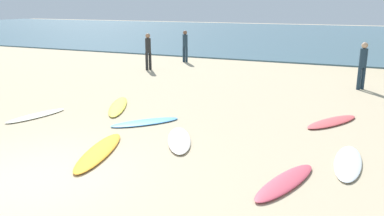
{
  "coord_description": "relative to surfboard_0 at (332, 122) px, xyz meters",
  "views": [
    {
      "loc": [
        5.55,
        -5.12,
        3.27
      ],
      "look_at": [
        1.12,
        4.99,
        0.3
      ],
      "focal_mm": 36.65,
      "sensor_mm": 36.0,
      "label": 1
    }
  ],
  "objects": [
    {
      "name": "surfboard_3",
      "position": [
        -3.29,
        -3.08,
        0.0
      ],
      "size": [
        1.37,
        2.0,
        0.09
      ],
      "primitive_type": "ellipsoid",
      "rotation": [
        0.0,
        0.0,
        0.46
      ],
      "color": "silver",
      "rests_on": "ground_plane"
    },
    {
      "name": "ground_plane",
      "position": [
        -4.94,
        -6.09,
        -0.04
      ],
      "size": [
        120.0,
        120.0,
        0.0
      ],
      "primitive_type": "plane",
      "color": "#C6B28E"
    },
    {
      "name": "ocean_water",
      "position": [
        -4.94,
        30.91,
        0.0
      ],
      "size": [
        120.0,
        40.0,
        0.08
      ],
      "primitive_type": "cube",
      "color": "#426675",
      "rests_on": "ground_plane"
    },
    {
      "name": "beachgoer_near",
      "position": [
        -9.25,
        5.86,
        0.98
      ],
      "size": [
        0.37,
        0.37,
        1.81
      ],
      "rotation": [
        0.0,
        0.0,
        4.27
      ],
      "color": "black",
      "rests_on": "ground_plane"
    },
    {
      "name": "beachgoer_far",
      "position": [
        -8.67,
        9.01,
        0.95
      ],
      "size": [
        0.35,
        0.35,
        1.77
      ],
      "rotation": [
        0.0,
        0.0,
        6.01
      ],
      "color": "#1E3342",
      "rests_on": "ground_plane"
    },
    {
      "name": "surfboard_8",
      "position": [
        -0.48,
        -4.38,
        0.0
      ],
      "size": [
        1.05,
        2.11,
        0.08
      ],
      "primitive_type": "ellipsoid",
      "rotation": [
        0.0,
        0.0,
        2.85
      ],
      "color": "#D5485B",
      "rests_on": "ground_plane"
    },
    {
      "name": "surfboard_0",
      "position": [
        0.0,
        0.0,
        0.0
      ],
      "size": [
        1.52,
        2.08,
        0.08
      ],
      "primitive_type": "ellipsoid",
      "rotation": [
        0.0,
        0.0,
        2.62
      ],
      "color": "#E25255",
      "rests_on": "ground_plane"
    },
    {
      "name": "beachgoer_mid",
      "position": [
        0.62,
        5.12,
        0.99
      ],
      "size": [
        0.4,
        0.4,
        1.82
      ],
      "rotation": [
        0.0,
        0.0,
        3.93
      ],
      "color": "#1E3342",
      "rests_on": "ground_plane"
    },
    {
      "name": "surfboard_2",
      "position": [
        -8.11,
        -2.84,
        -0.01
      ],
      "size": [
        0.88,
        1.98,
        0.06
      ],
      "primitive_type": "ellipsoid",
      "rotation": [
        0.0,
        0.0,
        -0.21
      ],
      "color": "silver",
      "rests_on": "ground_plane"
    },
    {
      "name": "surfboard_4",
      "position": [
        0.55,
        -2.91,
        -0.0
      ],
      "size": [
        0.55,
        2.1,
        0.07
      ],
      "primitive_type": "ellipsoid",
      "rotation": [
        0.0,
        0.0,
        3.15
      ],
      "color": "silver",
      "rests_on": "ground_plane"
    },
    {
      "name": "surfboard_1",
      "position": [
        -4.8,
        -2.12,
        -0.01
      ],
      "size": [
        1.71,
        1.82,
        0.06
      ],
      "primitive_type": "ellipsoid",
      "rotation": [
        0.0,
        0.0,
        2.41
      ],
      "color": "#4595DE",
      "rests_on": "ground_plane"
    },
    {
      "name": "surfboard_5",
      "position": [
        -6.47,
        -0.98,
        0.0
      ],
      "size": [
        1.59,
        2.49,
        0.09
      ],
      "primitive_type": "ellipsoid",
      "rotation": [
        0.0,
        0.0,
        3.61
      ],
      "color": "yellow",
      "rests_on": "ground_plane"
    },
    {
      "name": "surfboard_6",
      "position": [
        -4.6,
        -4.51,
        0.0
      ],
      "size": [
        1.21,
        2.54,
        0.08
      ],
      "primitive_type": "ellipsoid",
      "rotation": [
        0.0,
        0.0,
        0.28
      ],
      "color": "orange",
      "rests_on": "ground_plane"
    }
  ]
}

